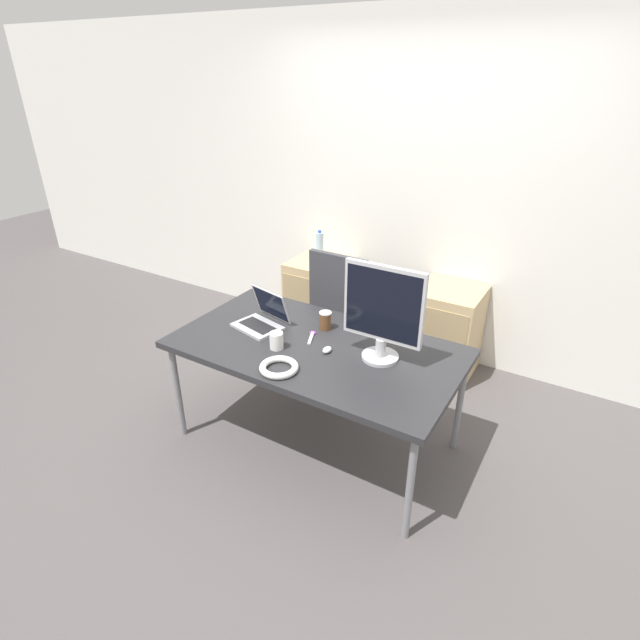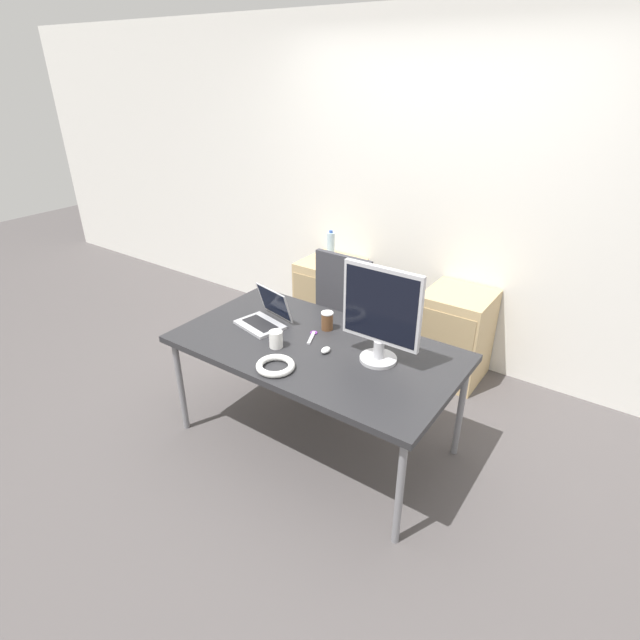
% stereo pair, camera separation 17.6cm
% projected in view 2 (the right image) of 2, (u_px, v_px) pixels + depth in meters
% --- Properties ---
extents(ground_plane, '(14.00, 14.00, 0.00)m').
position_uv_depth(ground_plane, '(316.00, 439.00, 3.30)').
color(ground_plane, '#514C4C').
extents(wall_back, '(10.00, 0.05, 2.60)m').
position_uv_depth(wall_back, '(430.00, 198.00, 3.81)').
color(wall_back, silver).
rests_on(wall_back, ground_plane).
extents(desk, '(1.71, 0.93, 0.72)m').
position_uv_depth(desk, '(316.00, 351.00, 2.99)').
color(desk, '#28282B').
rests_on(desk, ground_plane).
extents(office_chair, '(0.56, 0.56, 1.07)m').
position_uv_depth(office_chair, '(356.00, 332.00, 3.79)').
color(office_chair, '#232326').
rests_on(office_chair, ground_plane).
extents(cabinet_left, '(0.48, 0.48, 0.71)m').
position_uv_depth(cabinet_left, '(330.00, 299.00, 4.41)').
color(cabinet_left, tan).
rests_on(cabinet_left, ground_plane).
extents(cabinet_right, '(0.48, 0.48, 0.71)m').
position_uv_depth(cabinet_right, '(455.00, 336.00, 3.83)').
color(cabinet_right, tan).
rests_on(cabinet_right, ground_plane).
extents(water_bottle, '(0.07, 0.07, 0.27)m').
position_uv_depth(water_bottle, '(331.00, 247.00, 4.19)').
color(water_bottle, silver).
rests_on(water_bottle, cabinet_left).
extents(laptop_center, '(0.34, 0.33, 0.22)m').
position_uv_depth(laptop_center, '(265.00, 317.00, 3.20)').
color(laptop_center, '#ADADB2').
rests_on(laptop_center, desk).
extents(monitor, '(0.46, 0.21, 0.56)m').
position_uv_depth(monitor, '(381.00, 314.00, 2.69)').
color(monitor, '#B7B7BC').
rests_on(monitor, desk).
extents(mouse, '(0.05, 0.07, 0.03)m').
position_uv_depth(mouse, '(326.00, 350.00, 2.89)').
color(mouse, silver).
rests_on(mouse, desk).
extents(coffee_cup_white, '(0.08, 0.08, 0.10)m').
position_uv_depth(coffee_cup_white, '(276.00, 339.00, 2.93)').
color(coffee_cup_white, white).
rests_on(coffee_cup_white, desk).
extents(coffee_cup_brown, '(0.08, 0.08, 0.12)m').
position_uv_depth(coffee_cup_brown, '(327.00, 321.00, 3.13)').
color(coffee_cup_brown, brown).
rests_on(coffee_cup_brown, desk).
extents(cable_coil, '(0.22, 0.22, 0.04)m').
position_uv_depth(cable_coil, '(275.00, 366.00, 2.74)').
color(cable_coil, white).
rests_on(cable_coil, desk).
extents(scissors, '(0.09, 0.16, 0.01)m').
position_uv_depth(scissors, '(312.00, 336.00, 3.06)').
color(scissors, '#B2B2B7').
rests_on(scissors, desk).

